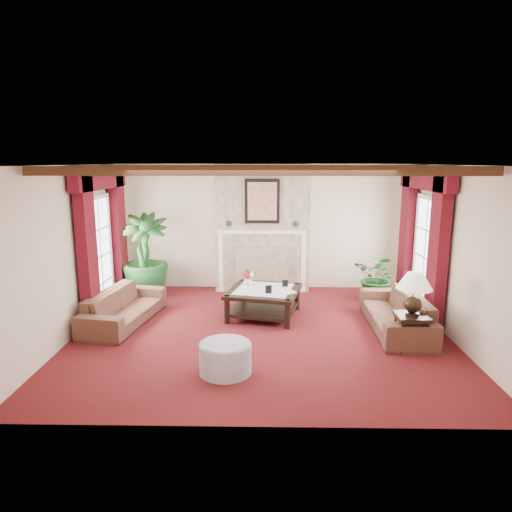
{
  "coord_description": "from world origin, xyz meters",
  "views": [
    {
      "loc": [
        0.05,
        -7.11,
        2.76
      ],
      "look_at": [
        -0.09,
        0.4,
        1.19
      ],
      "focal_mm": 32.0,
      "sensor_mm": 36.0,
      "label": 1
    }
  ],
  "objects_px": {
    "sofa_right": "(396,306)",
    "potted_palm": "(145,274)",
    "coffee_table": "(264,303)",
    "sofa_left": "(124,301)",
    "side_table": "(411,332)",
    "ottoman": "(225,358)"
  },
  "relations": [
    {
      "from": "potted_palm",
      "to": "coffee_table",
      "type": "bearing_deg",
      "value": -25.25
    },
    {
      "from": "sofa_left",
      "to": "coffee_table",
      "type": "bearing_deg",
      "value": -71.31
    },
    {
      "from": "sofa_left",
      "to": "side_table",
      "type": "height_order",
      "value": "sofa_left"
    },
    {
      "from": "potted_palm",
      "to": "side_table",
      "type": "height_order",
      "value": "potted_palm"
    },
    {
      "from": "coffee_table",
      "to": "side_table",
      "type": "distance_m",
      "value": 2.63
    },
    {
      "from": "sofa_left",
      "to": "side_table",
      "type": "distance_m",
      "value": 4.73
    },
    {
      "from": "ottoman",
      "to": "sofa_right",
      "type": "bearing_deg",
      "value": 31.4
    },
    {
      "from": "sofa_right",
      "to": "side_table",
      "type": "distance_m",
      "value": 0.84
    },
    {
      "from": "potted_palm",
      "to": "coffee_table",
      "type": "relative_size",
      "value": 1.51
    },
    {
      "from": "sofa_left",
      "to": "side_table",
      "type": "xyz_separation_m",
      "value": [
        4.61,
        -1.06,
        -0.12
      ]
    },
    {
      "from": "sofa_right",
      "to": "potted_palm",
      "type": "relative_size",
      "value": 1.14
    },
    {
      "from": "coffee_table",
      "to": "potted_palm",
      "type": "bearing_deg",
      "value": 167.48
    },
    {
      "from": "side_table",
      "to": "ottoman",
      "type": "xyz_separation_m",
      "value": [
        -2.69,
        -0.82,
        -0.07
      ]
    },
    {
      "from": "sofa_left",
      "to": "sofa_right",
      "type": "xyz_separation_m",
      "value": [
        4.61,
        -0.23,
        0.02
      ]
    },
    {
      "from": "sofa_left",
      "to": "potted_palm",
      "type": "relative_size",
      "value": 1.11
    },
    {
      "from": "ottoman",
      "to": "sofa_left",
      "type": "bearing_deg",
      "value": 135.58
    },
    {
      "from": "sofa_left",
      "to": "potted_palm",
      "type": "distance_m",
      "value": 1.56
    },
    {
      "from": "sofa_right",
      "to": "ottoman",
      "type": "bearing_deg",
      "value": -57.58
    },
    {
      "from": "potted_palm",
      "to": "sofa_left",
      "type": "bearing_deg",
      "value": -88.94
    },
    {
      "from": "sofa_right",
      "to": "coffee_table",
      "type": "bearing_deg",
      "value": -104.97
    },
    {
      "from": "potted_palm",
      "to": "coffee_table",
      "type": "xyz_separation_m",
      "value": [
        2.44,
        -1.15,
        -0.24
      ]
    },
    {
      "from": "sofa_left",
      "to": "sofa_right",
      "type": "bearing_deg",
      "value": -83.61
    }
  ]
}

